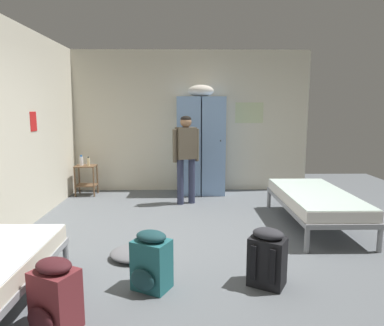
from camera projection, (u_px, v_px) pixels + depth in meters
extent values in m
plane|color=slate|center=(192.00, 243.00, 4.27)|extent=(8.96, 8.96, 0.00)
cube|color=beige|center=(190.00, 122.00, 6.86)|extent=(4.67, 0.06, 2.75)
cube|color=beige|center=(249.00, 113.00, 6.81)|extent=(0.55, 0.01, 0.40)
cube|color=red|center=(33.00, 121.00, 4.98)|extent=(0.01, 0.20, 0.28)
cube|color=#7A9ECC|center=(189.00, 146.00, 6.62)|extent=(0.44, 0.52, 1.85)
cylinder|color=black|center=(195.00, 141.00, 6.33)|extent=(0.02, 0.03, 0.02)
cube|color=#7A9ECC|center=(213.00, 146.00, 6.63)|extent=(0.44, 0.52, 1.85)
cylinder|color=black|center=(221.00, 141.00, 6.34)|extent=(0.02, 0.03, 0.02)
ellipsoid|color=beige|center=(201.00, 91.00, 6.46)|extent=(0.48, 0.36, 0.22)
cylinder|color=brown|center=(75.00, 182.00, 6.45)|extent=(0.03, 0.03, 0.55)
cylinder|color=brown|center=(94.00, 182.00, 6.45)|extent=(0.03, 0.03, 0.55)
cylinder|color=brown|center=(79.00, 179.00, 6.71)|extent=(0.03, 0.03, 0.55)
cylinder|color=brown|center=(97.00, 179.00, 6.72)|extent=(0.03, 0.03, 0.55)
cube|color=brown|center=(87.00, 185.00, 6.60)|extent=(0.38, 0.30, 0.02)
cube|color=brown|center=(86.00, 166.00, 6.54)|extent=(0.38, 0.30, 0.02)
cylinder|color=gray|center=(319.00, 199.00, 5.79)|extent=(0.06, 0.06, 0.28)
cylinder|color=gray|center=(269.00, 199.00, 5.77)|extent=(0.06, 0.06, 0.28)
cylinder|color=gray|center=(380.00, 240.00, 3.97)|extent=(0.06, 0.06, 0.28)
cylinder|color=gray|center=(307.00, 241.00, 3.96)|extent=(0.06, 0.06, 0.28)
cube|color=gray|center=(315.00, 204.00, 4.85)|extent=(0.90, 1.90, 0.06)
cube|color=silver|center=(315.00, 197.00, 4.83)|extent=(0.87, 1.84, 0.14)
cube|color=silver|center=(315.00, 192.00, 4.82)|extent=(0.86, 1.82, 0.01)
cylinder|color=gray|center=(66.00, 257.00, 3.53)|extent=(0.06, 0.06, 0.28)
cylinder|color=#2D334C|center=(192.00, 181.00, 6.01)|extent=(0.11, 0.11, 0.79)
cylinder|color=#2D334C|center=(180.00, 182.00, 5.93)|extent=(0.11, 0.11, 0.79)
cube|color=brown|center=(186.00, 143.00, 5.87)|extent=(0.37, 0.30, 0.54)
cylinder|color=brown|center=(197.00, 145.00, 5.95)|extent=(0.08, 0.08, 0.56)
cylinder|color=brown|center=(175.00, 146.00, 5.80)|extent=(0.08, 0.08, 0.56)
sphere|color=#936B4C|center=(186.00, 122.00, 5.81)|extent=(0.19, 0.19, 0.19)
ellipsoid|color=black|center=(186.00, 119.00, 5.81)|extent=(0.18, 0.18, 0.11)
cylinder|color=white|center=(81.00, 161.00, 6.54)|extent=(0.07, 0.07, 0.16)
cylinder|color=#2666B2|center=(81.00, 156.00, 6.53)|extent=(0.04, 0.04, 0.03)
cylinder|color=beige|center=(89.00, 162.00, 6.49)|extent=(0.05, 0.05, 0.15)
cylinder|color=black|center=(88.00, 157.00, 6.47)|extent=(0.03, 0.03, 0.03)
cube|color=maroon|center=(56.00, 300.00, 2.58)|extent=(0.39, 0.36, 0.46)
ellipsoid|color=#42191E|center=(40.00, 321.00, 2.45)|extent=(0.25, 0.18, 0.20)
ellipsoid|color=#42191E|center=(54.00, 266.00, 2.53)|extent=(0.35, 0.32, 0.10)
cube|color=black|center=(61.00, 286.00, 2.73)|extent=(0.06, 0.04, 0.32)
cube|color=black|center=(78.00, 291.00, 2.66)|extent=(0.06, 0.04, 0.32)
cube|color=black|center=(267.00, 261.00, 3.22)|extent=(0.40, 0.37, 0.46)
ellipsoid|color=#2D2D33|center=(271.00, 264.00, 3.36)|extent=(0.25, 0.19, 0.20)
ellipsoid|color=#2D2D33|center=(268.00, 234.00, 3.18)|extent=(0.36, 0.33, 0.10)
cube|color=black|center=(273.00, 267.00, 3.06)|extent=(0.06, 0.05, 0.32)
cube|color=black|center=(253.00, 263.00, 3.14)|extent=(0.06, 0.05, 0.32)
cube|color=#23666B|center=(152.00, 265.00, 3.16)|extent=(0.39, 0.36, 0.46)
ellipsoid|color=#193D42|center=(143.00, 280.00, 3.04)|extent=(0.25, 0.18, 0.20)
ellipsoid|color=#193D42|center=(151.00, 236.00, 3.11)|extent=(0.36, 0.32, 0.10)
cube|color=black|center=(152.00, 255.00, 3.31)|extent=(0.06, 0.04, 0.32)
cube|color=black|center=(168.00, 258.00, 3.23)|extent=(0.06, 0.04, 0.32)
ellipsoid|color=slate|center=(135.00, 253.00, 3.83)|extent=(0.54, 0.48, 0.11)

